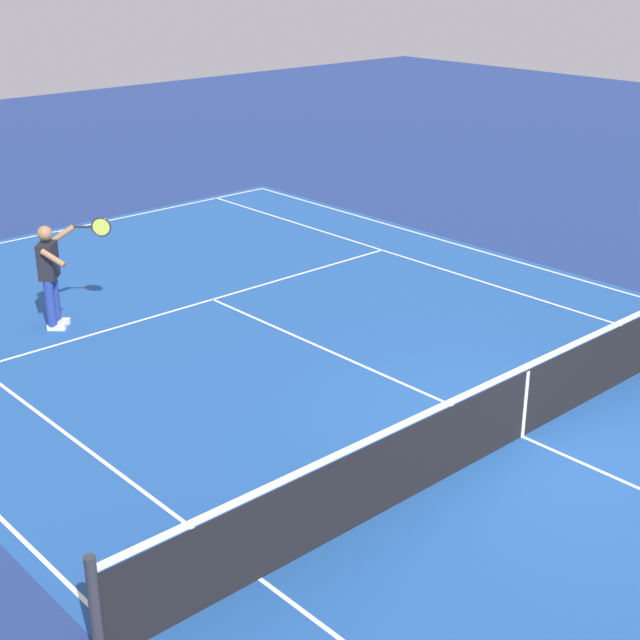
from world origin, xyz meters
name	(u,v)px	position (x,y,z in m)	size (l,w,h in m)	color
ground_plane	(521,436)	(0.00, 0.00, 0.00)	(60.00, 60.00, 0.00)	navy
court_slab	(521,436)	(0.00, 0.00, 0.00)	(24.20, 11.40, 0.00)	#1E4C93
court_line_markings	(521,436)	(0.00, 0.00, 0.00)	(23.85, 11.05, 0.01)	white
tennis_net	(525,400)	(0.00, 0.00, 0.49)	(0.10, 11.70, 1.08)	#2D2D33
tennis_player_near	(51,271)	(7.06, 2.53, 0.93)	(0.75, 1.14, 1.70)	navy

